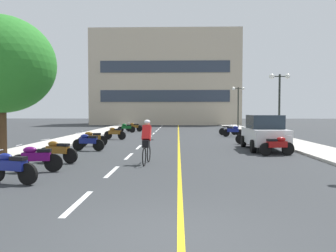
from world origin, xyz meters
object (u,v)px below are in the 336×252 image
Objects in this scene: roadside_tree at (1,65)px; motorcycle_11 at (134,127)px; motorcycle_1 at (36,158)px; street_lamp_mid at (280,90)px; motorcycle_4 at (88,142)px; motorcycle_3 at (277,145)px; motorcycle_2 at (57,151)px; motorcycle_0 at (11,167)px; parked_car_near at (264,132)px; motorcycle_5 at (92,138)px; motorcycle_8 at (233,131)px; motorcycle_6 at (250,136)px; motorcycle_7 at (115,133)px; cyclist_rider at (147,141)px; motorcycle_9 at (229,129)px; motorcycle_10 at (126,128)px; street_lamp_far at (238,98)px.

roadside_tree reaches higher than motorcycle_11.
motorcycle_1 is at bearing -90.80° from motorcycle_11.
street_lamp_mid is 2.68× the size of motorcycle_4.
motorcycle_3 is 9.24m from motorcycle_4.
roadside_tree is at bearing 165.48° from motorcycle_2.
street_lamp_mid reaches higher than motorcycle_0.
motorcycle_5 is at bearing 171.64° from parked_car_near.
motorcycle_8 is (9.02, 18.27, 0.00)m from motorcycle_0.
motorcycle_6 is 9.51m from motorcycle_7.
cyclist_rider is at bearing -7.29° from roadside_tree.
motorcycle_0 is at bearing -127.00° from motorcycle_6.
parked_car_near is at bearing 5.02° from motorcycle_4.
motorcycle_9 is at bearing 61.25° from motorcycle_2.
motorcycle_7 is 0.98× the size of motorcycle_8.
parked_car_near is 2.53× the size of motorcycle_9.
motorcycle_6 is at bearing 92.40° from parked_car_near.
motorcycle_4 is 5.49m from cyclist_rider.
motorcycle_11 is at bearing 74.74° from motorcycle_10.
street_lamp_far is 2.81× the size of motorcycle_3.
motorcycle_3 is 1.02× the size of motorcycle_7.
street_lamp_mid is at bearing 48.95° from motorcycle_1.
cyclist_rider is at bearing -106.49° from street_lamp_far.
street_lamp_far is at bearing 29.64° from motorcycle_11.
street_lamp_far reaches higher than cyclist_rider.
motorcycle_11 is (-8.75, 6.85, 0.00)m from motorcycle_8.
motorcycle_4 is (-9.10, -0.80, -0.44)m from parked_car_near.
street_lamp_far is at bearing 82.36° from motorcycle_6.
street_lamp_far reaches higher than motorcycle_10.
street_lamp_mid is at bearing -32.91° from motorcycle_10.
street_lamp_mid reaches higher than motorcycle_11.
motorcycle_0 and motorcycle_4 have the same top height.
motorcycle_2 is 6.38m from motorcycle_5.
motorcycle_5 is 12.98m from motorcycle_10.
motorcycle_5 is 9.46m from motorcycle_6.
motorcycle_4 is (0.12, 6.26, 0.00)m from motorcycle_1.
parked_car_near is 11.09m from motorcycle_7.
motorcycle_10 is (-11.90, -8.33, -3.14)m from street_lamp_far.
motorcycle_5 is at bearing -169.52° from motorcycle_6.
motorcycle_0 is at bearing -110.28° from street_lamp_far.
cyclist_rider is at bearing -81.54° from motorcycle_11.
parked_car_near is at bearing 89.47° from motorcycle_3.
motorcycle_5 and motorcycle_7 have the same top height.
motorcycle_4 is at bearing 128.05° from cyclist_rider.
street_lamp_mid is 5.37m from motorcycle_6.
parked_car_near reaches higher than motorcycle_3.
roadside_tree reaches higher than motorcycle_0.
roadside_tree reaches higher than motorcycle_10.
street_lamp_far is at bearing 34.98° from motorcycle_10.
motorcycle_2 is (-11.73, -27.69, -3.14)m from street_lamp_far.
motorcycle_5 is (-0.25, 10.29, 0.00)m from motorcycle_0.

